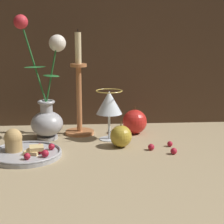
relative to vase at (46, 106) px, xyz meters
name	(u,v)px	position (x,y,z in m)	size (l,w,h in m)	color
ground_plane	(89,146)	(0.13, -0.08, -0.11)	(2.40, 2.40, 0.00)	#9E8966
vase	(46,106)	(0.00, 0.00, 0.00)	(0.15, 0.10, 0.39)	#A3A3A8
plate_with_pastries	(23,150)	(-0.05, -0.16, -0.09)	(0.20, 0.20, 0.07)	#A3A3A8
wine_glass	(109,104)	(0.20, -0.02, 0.01)	(0.08, 0.08, 0.16)	silver
candlestick	(79,100)	(0.10, 0.05, 0.01)	(0.10, 0.10, 0.34)	#B77042
apple_beside_vase	(135,122)	(0.29, 0.04, -0.07)	(0.08, 0.08, 0.09)	red
apple_near_glass	(121,136)	(0.23, -0.10, -0.08)	(0.07, 0.07, 0.08)	#B2932D
berry_near_plate	(174,151)	(0.37, -0.18, -0.10)	(0.02, 0.02, 0.02)	#AD192D
berry_front_center	(151,147)	(0.31, -0.14, -0.10)	(0.02, 0.02, 0.02)	#AD192D
berry_by_glass_stem	(170,144)	(0.37, -0.11, -0.10)	(0.02, 0.02, 0.02)	#AD192D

